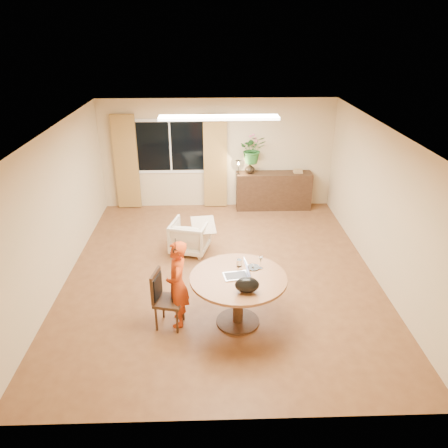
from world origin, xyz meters
name	(u,v)px	position (x,y,z in m)	size (l,w,h in m)	color
floor	(221,272)	(0.00, 0.00, 0.00)	(6.50, 6.50, 0.00)	brown
ceiling	(221,130)	(0.00, 0.00, 2.60)	(6.50, 6.50, 0.00)	white
wall_back	(217,154)	(0.00, 3.25, 1.30)	(5.50, 5.50, 0.00)	#D9B98D
wall_left	(57,209)	(-2.75, 0.00, 1.30)	(6.50, 6.50, 0.00)	#D9B98D
wall_right	(381,205)	(2.75, 0.00, 1.30)	(6.50, 6.50, 0.00)	#D9B98D
window	(170,146)	(-1.10, 3.23, 1.50)	(1.70, 0.03, 1.30)	white
curtain_left	(126,162)	(-2.15, 3.15, 1.15)	(0.55, 0.08, 2.25)	olive
curtain_right	(215,162)	(-0.05, 3.15, 1.15)	(0.55, 0.08, 2.25)	olive
ceiling_panel	(219,118)	(0.00, 1.20, 2.57)	(2.20, 0.35, 0.05)	white
dining_table	(238,287)	(0.22, -1.46, 0.63)	(1.42, 1.42, 0.81)	brown
dining_chair	(169,300)	(-0.80, -1.49, 0.45)	(0.43, 0.39, 0.90)	black
child	(178,284)	(-0.67, -1.42, 0.68)	(0.32, 0.49, 1.36)	red
laptop	(236,269)	(0.18, -1.45, 0.93)	(0.38, 0.25, 0.25)	#B7B7BC
tumbler	(239,263)	(0.25, -1.16, 0.86)	(0.08, 0.08, 0.11)	white
wine_glass	(261,263)	(0.56, -1.23, 0.90)	(0.07, 0.07, 0.20)	white
pot_lid	(253,267)	(0.45, -1.22, 0.82)	(0.20, 0.20, 0.03)	white
handbag	(247,285)	(0.31, -1.86, 0.92)	(0.34, 0.20, 0.22)	black
armchair	(190,236)	(-0.59, 0.84, 0.32)	(0.69, 0.71, 0.65)	beige
throw	(203,222)	(-0.32, 0.79, 0.66)	(0.45, 0.55, 0.03)	beige
sideboard	(274,191)	(1.35, 3.01, 0.45)	(1.79, 0.44, 0.90)	black
vase	(250,168)	(0.76, 3.01, 1.02)	(0.24, 0.24, 0.25)	black
bouquet	(253,149)	(0.82, 3.01, 1.47)	(0.59, 0.51, 0.66)	#2D6A28
book_stack	(298,171)	(1.91, 3.01, 0.94)	(0.21, 0.16, 0.09)	#9A754E
desk_lamp	(238,167)	(0.49, 2.96, 1.07)	(0.14, 0.14, 0.34)	black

